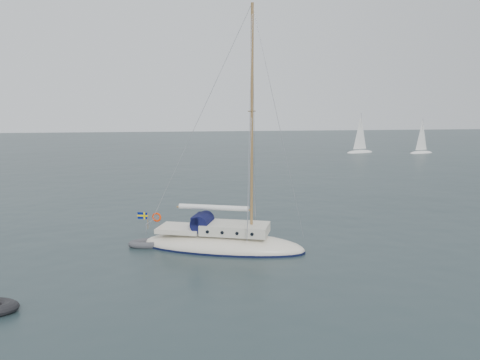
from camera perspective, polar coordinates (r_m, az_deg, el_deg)
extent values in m
plane|color=black|center=(29.55, -1.49, -8.05)|extent=(300.00, 300.00, 0.00)
ellipsoid|color=beige|center=(28.97, -2.11, -8.06)|extent=(10.04, 3.12, 1.67)
cube|color=silver|center=(28.77, -0.58, -5.79)|extent=(4.02, 2.12, 0.61)
cube|color=beige|center=(28.50, -7.50, -6.38)|extent=(2.68, 2.12, 0.28)
cylinder|color=#0D0F36|center=(28.45, -4.70, -5.35)|extent=(1.07, 1.84, 1.07)
cube|color=#0D0F36|center=(28.38, -5.16, -4.93)|extent=(0.50, 1.84, 0.45)
cylinder|color=#92623A|center=(28.04, 1.45, 7.03)|extent=(0.17, 0.17, 13.39)
cylinder|color=#92623A|center=(28.03, 1.45, 8.40)|extent=(0.06, 2.46, 0.06)
cylinder|color=#92623A|center=(28.32, -3.26, -3.56)|extent=(4.69, 0.11, 0.11)
cylinder|color=silver|center=(28.31, -3.26, -3.45)|extent=(4.36, 0.31, 0.31)
cylinder|color=#9B9BA3|center=(28.37, -11.15, -5.54)|extent=(0.04, 2.46, 0.04)
torus|color=#F33100|center=(29.03, -11.22, -5.22)|extent=(0.60, 0.11, 0.60)
cylinder|color=#92623A|center=(28.42, -11.93, -5.77)|extent=(0.03, 0.03, 1.00)
cube|color=#031165|center=(28.35, -12.63, -5.13)|extent=(0.67, 0.02, 0.42)
cube|color=#FAD800|center=(28.35, -12.63, -5.13)|extent=(0.69, 0.03, 0.10)
cube|color=#FAD800|center=(28.35, -12.38, -5.13)|extent=(0.10, 0.03, 0.45)
cylinder|color=black|center=(29.62, -3.69, -5.39)|extent=(0.20, 0.07, 0.20)
cylinder|color=black|center=(27.56, -3.22, -6.46)|extent=(0.20, 0.07, 0.20)
cylinder|color=black|center=(29.72, -1.97, -5.33)|extent=(0.20, 0.07, 0.20)
cylinder|color=black|center=(27.66, -1.37, -6.39)|extent=(0.20, 0.07, 0.20)
cylinder|color=black|center=(29.85, -0.26, -5.26)|extent=(0.20, 0.07, 0.20)
cylinder|color=black|center=(27.80, 0.46, -6.31)|extent=(0.20, 0.07, 0.20)
cylinder|color=black|center=(30.00, 1.43, -5.19)|extent=(0.20, 0.07, 0.20)
cylinder|color=black|center=(27.97, 2.27, -6.22)|extent=(0.20, 0.07, 0.20)
cube|color=#47464B|center=(30.04, -10.71, -7.68)|extent=(1.76, 0.72, 0.10)
ellipsoid|color=silver|center=(94.14, 14.39, 3.26)|extent=(6.15, 2.05, 1.03)
cylinder|color=#9B9BA3|center=(93.86, 14.49, 5.72)|extent=(0.10, 0.10, 7.18)
cone|color=silver|center=(93.84, 14.46, 5.72)|extent=(3.28, 3.28, 6.67)
ellipsoid|color=silver|center=(96.72, 21.20, 3.08)|extent=(5.36, 1.79, 0.89)
cylinder|color=#9B9BA3|center=(96.48, 21.32, 5.16)|extent=(0.09, 0.09, 6.25)
cone|color=silver|center=(96.46, 21.29, 5.16)|extent=(2.86, 2.86, 5.80)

